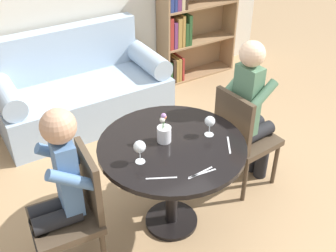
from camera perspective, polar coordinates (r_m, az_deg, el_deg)
The scene contains 15 objects.
ground_plane at distance 3.33m, azimuth 0.46°, elevation -12.82°, with size 16.00×16.00×0.00m, color tan.
round_table at distance 2.92m, azimuth 0.51°, elevation -4.60°, with size 1.01×1.01×0.74m.
couch at distance 4.41m, azimuth -11.59°, elevation 4.51°, with size 1.69×0.80×0.92m.
bookshelf_right at distance 5.08m, azimuth 2.57°, elevation 13.54°, with size 0.97×0.28×1.33m.
chair_left at distance 2.79m, azimuth -12.49°, elevation -10.88°, with size 0.45×0.45×0.90m.
chair_right at distance 3.40m, azimuth 9.97°, elevation -1.31°, with size 0.46×0.46×0.90m.
person_left at distance 2.67m, azimuth -14.79°, elevation -8.76°, with size 0.44×0.36×1.23m.
person_right at distance 3.36m, azimuth 11.27°, elevation 1.73°, with size 0.44×0.36×1.29m.
wine_glass_left at distance 2.62m, azimuth -3.87°, elevation -2.92°, with size 0.08×0.08×0.16m.
wine_glass_right at distance 2.88m, azimuth 5.69°, elevation 0.54°, with size 0.07×0.07×0.15m.
flower_vase at distance 2.83m, azimuth -0.54°, elevation -0.85°, with size 0.10×0.10×0.22m.
knife_left_setting at distance 2.61m, azimuth 4.75°, elevation -6.37°, with size 0.19×0.03×0.00m.
fork_left_setting at distance 2.56m, azimuth -0.89°, elevation -7.07°, with size 0.17×0.10×0.00m.
knife_right_setting at distance 2.61m, azimuth 4.41°, elevation -6.34°, with size 0.19×0.03×0.00m.
fork_right_setting at distance 2.86m, azimuth 8.25°, elevation -2.56°, with size 0.11×0.17×0.00m.
Camera 1 is at (-1.21, -1.93, 2.42)m, focal length 45.00 mm.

